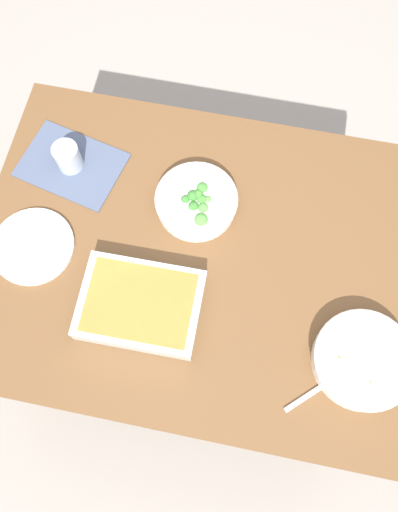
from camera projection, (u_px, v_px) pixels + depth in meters
ground_plane at (199, 318)px, 2.04m from camera, size 6.00×6.00×0.00m
dining_table at (199, 267)px, 1.43m from camera, size 1.20×0.90×0.74m
placemat at (71, 165)px, 1.44m from camera, size 0.32×0.26×0.00m
stew_bowl at (363, 360)px, 1.22m from camera, size 0.25×0.25×0.06m
broccoli_bowl at (197, 201)px, 1.37m from camera, size 0.22×0.22×0.07m
baking_dish at (140, 305)px, 1.27m from camera, size 0.30×0.22×0.06m
drink_cup at (68, 158)px, 1.40m from camera, size 0.07×0.07×0.08m
side_plate at (33, 246)px, 1.35m from camera, size 0.22×0.22×0.01m
spoon_by_stew at (323, 385)px, 1.23m from camera, size 0.14×0.13×0.01m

